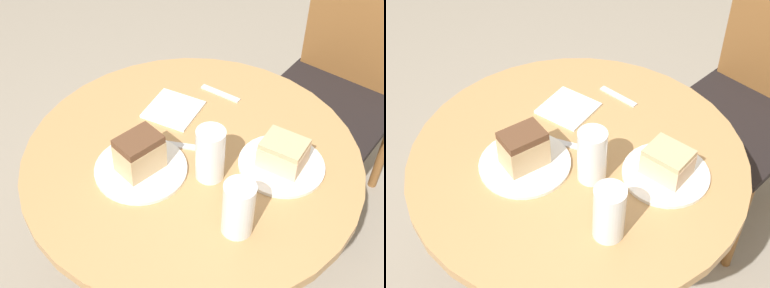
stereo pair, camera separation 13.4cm
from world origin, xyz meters
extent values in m
cylinder|color=tan|center=(0.00, 0.00, 0.38)|extent=(0.08, 0.08, 0.71)
cylinder|color=tan|center=(0.00, 0.00, 0.75)|extent=(0.87, 0.87, 0.03)
cylinder|color=brown|center=(-0.20, 0.52, 0.22)|extent=(0.04, 0.04, 0.44)
cylinder|color=brown|center=(0.22, 0.55, 0.22)|extent=(0.04, 0.04, 0.44)
cylinder|color=brown|center=(-0.23, 0.93, 0.22)|extent=(0.04, 0.04, 0.44)
cube|color=black|center=(-0.01, 0.74, 0.45)|extent=(0.49, 0.49, 0.03)
cylinder|color=white|center=(-0.06, -0.12, 0.77)|extent=(0.23, 0.23, 0.01)
cylinder|color=white|center=(0.19, 0.12, 0.77)|extent=(0.22, 0.22, 0.01)
cube|color=tan|center=(-0.06, -0.12, 0.81)|extent=(0.09, 0.11, 0.08)
cube|color=brown|center=(-0.06, -0.12, 0.86)|extent=(0.09, 0.11, 0.02)
cube|color=beige|center=(0.19, 0.12, 0.80)|extent=(0.12, 0.10, 0.06)
cube|color=tan|center=(0.19, 0.12, 0.84)|extent=(0.12, 0.10, 0.01)
cylinder|color=beige|center=(0.08, -0.02, 0.81)|extent=(0.06, 0.06, 0.10)
cylinder|color=white|center=(0.08, -0.02, 0.83)|extent=(0.07, 0.07, 0.14)
cylinder|color=silver|center=(0.23, -0.11, 0.81)|extent=(0.06, 0.06, 0.09)
cylinder|color=white|center=(0.23, -0.11, 0.83)|extent=(0.07, 0.07, 0.14)
cube|color=white|center=(-0.16, 0.10, 0.77)|extent=(0.17, 0.17, 0.01)
cube|color=silver|center=(-0.03, 0.01, 0.76)|extent=(0.15, 0.10, 0.00)
cube|color=silver|center=(-0.11, 0.24, 0.76)|extent=(0.13, 0.04, 0.00)
camera|label=1|loc=(0.65, -0.72, 1.73)|focal=50.00mm
camera|label=2|loc=(0.74, -0.62, 1.73)|focal=50.00mm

